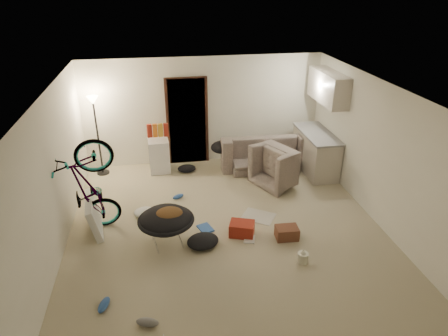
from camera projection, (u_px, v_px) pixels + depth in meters
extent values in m
cube|color=#B7AC8D|center=(226.00, 228.00, 7.18)|extent=(5.50, 6.00, 0.02)
cube|color=white|center=(226.00, 91.00, 6.08)|extent=(5.50, 6.00, 0.02)
cube|color=white|center=(204.00, 111.00, 9.30)|extent=(5.50, 0.02, 2.50)
cube|color=white|center=(279.00, 293.00, 3.96)|extent=(5.50, 0.02, 2.50)
cube|color=white|center=(52.00, 178.00, 6.21)|extent=(0.02, 6.00, 2.50)
cube|color=white|center=(380.00, 154.00, 7.05)|extent=(0.02, 6.00, 2.50)
cube|color=black|center=(187.00, 122.00, 9.31)|extent=(0.85, 0.10, 2.04)
cube|color=#381D13|center=(187.00, 122.00, 9.28)|extent=(0.97, 0.04, 2.10)
cylinder|color=black|center=(103.00, 173.00, 9.16)|extent=(0.28, 0.28, 0.03)
cylinder|color=black|center=(98.00, 139.00, 8.79)|extent=(0.04, 0.04, 1.70)
cone|color=#FFE0A5|center=(93.00, 100.00, 8.41)|extent=(0.24, 0.24, 0.18)
cube|color=beige|center=(315.00, 153.00, 9.13)|extent=(0.60, 1.50, 0.88)
cube|color=gray|center=(317.00, 134.00, 8.93)|extent=(0.64, 1.54, 0.04)
cube|color=beige|center=(328.00, 87.00, 8.49)|extent=(0.38, 1.40, 0.65)
imported|color=#353C35|center=(262.00, 154.00, 9.42)|extent=(2.03, 0.83, 0.59)
imported|color=#353C35|center=(284.00, 168.00, 8.67)|extent=(1.20, 1.25, 0.63)
imported|color=black|center=(92.00, 208.00, 6.88)|extent=(1.90, 0.99, 1.06)
cube|color=white|center=(159.00, 156.00, 9.10)|extent=(0.47, 0.47, 0.76)
cube|color=maroon|center=(149.00, 131.00, 8.81)|extent=(0.12, 0.09, 0.30)
cube|color=orange|center=(155.00, 131.00, 8.83)|extent=(0.11, 0.08, 0.30)
cube|color=gold|center=(160.00, 130.00, 8.84)|extent=(0.11, 0.09, 0.30)
cube|color=maroon|center=(166.00, 130.00, 8.86)|extent=(0.10, 0.07, 0.30)
cylinder|color=silver|center=(167.00, 233.00, 6.66)|extent=(0.62, 0.62, 0.43)
ellipsoid|color=black|center=(166.00, 220.00, 6.54)|extent=(0.87, 0.87, 0.36)
torus|color=black|center=(166.00, 220.00, 6.54)|extent=(0.93, 0.93, 0.07)
ellipsoid|color=#54371D|center=(169.00, 215.00, 6.48)|extent=(0.54, 0.47, 0.22)
ellipsoid|color=black|center=(223.00, 147.00, 9.17)|extent=(0.64, 0.57, 0.28)
cube|color=silver|center=(94.00, 215.00, 7.00)|extent=(0.36, 0.95, 0.62)
cube|color=brown|center=(287.00, 233.00, 6.86)|extent=(0.39, 0.29, 0.22)
cube|color=maroon|center=(242.00, 229.00, 6.94)|extent=(0.50, 0.43, 0.24)
cylinder|color=beige|center=(303.00, 258.00, 6.28)|extent=(0.17, 0.17, 0.17)
cone|color=beige|center=(303.00, 251.00, 6.23)|extent=(0.10, 0.10, 0.08)
cube|color=beige|center=(258.00, 216.00, 7.52)|extent=(0.73, 0.69, 0.01)
cube|color=#305AAE|center=(205.00, 228.00, 7.14)|extent=(0.30, 0.35, 0.03)
cube|color=silver|center=(249.00, 239.00, 6.85)|extent=(0.25, 0.28, 0.02)
ellipsoid|color=#305AAE|center=(178.00, 196.00, 8.10)|extent=(0.27, 0.21, 0.09)
ellipsoid|color=#305AAE|center=(104.00, 305.00, 5.43)|extent=(0.21, 0.32, 0.11)
ellipsoid|color=slate|center=(147.00, 322.00, 5.16)|extent=(0.32, 0.21, 0.11)
ellipsoid|color=black|center=(203.00, 241.00, 6.68)|extent=(0.65, 0.60, 0.17)
ellipsoid|color=black|center=(187.00, 168.00, 9.24)|extent=(0.47, 0.42, 0.13)
ellipsoid|color=silver|center=(145.00, 212.00, 7.53)|extent=(0.47, 0.42, 0.13)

